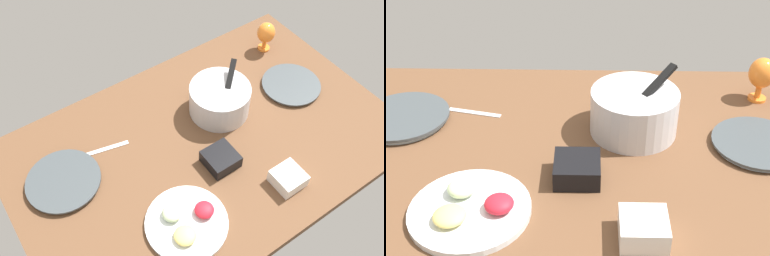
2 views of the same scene
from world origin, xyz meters
TOP-DOWN VIEW (x-y plane):
  - ground_plane at (0.00, 0.00)cm, footprint 160.00×104.00cm
  - dinner_plate_left at (-56.92, 15.52)cm, footprint 29.06×29.06cm
  - dinner_plate_right at (51.94, 3.95)cm, footprint 27.21×27.21cm
  - mixing_bowl at (15.61, 11.50)cm, footprint 26.43×26.43cm
  - fruit_platter at (-27.34, -26.14)cm, footprint 30.56×30.56cm
  - hurricane_glass_orange at (59.01, 31.57)cm, footprint 8.81×8.81cm
  - square_bowl_black at (-1.07, -11.68)cm, footprint 12.48×12.48cm
  - square_bowl_white at (14.89, -33.80)cm, footprint 11.37×11.37cm
  - fork_by_left_plate at (-35.35, 20.77)cm, footprint 17.95×5.76cm

SIDE VIEW (x-z plane):
  - ground_plane at x=0.00cm, z-range -4.00..0.00cm
  - fork_by_left_plate at x=-35.35cm, z-range 0.00..0.60cm
  - dinner_plate_right at x=51.94cm, z-range 0.04..1.96cm
  - dinner_plate_left at x=-56.92cm, z-range 0.05..2.45cm
  - fruit_platter at x=-27.34cm, z-range -1.20..4.37cm
  - square_bowl_black at x=-1.07cm, z-range 0.33..6.23cm
  - square_bowl_white at x=14.89cm, z-range 0.34..6.34cm
  - mixing_bowl at x=15.61cm, z-range -2.65..17.54cm
  - hurricane_glass_orange at x=59.01cm, z-range 1.94..17.25cm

